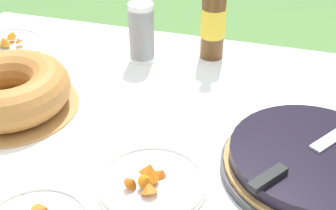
{
  "coord_description": "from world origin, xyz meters",
  "views": [
    {
      "loc": [
        0.31,
        -0.82,
        1.35
      ],
      "look_at": [
        0.06,
        0.03,
        0.77
      ],
      "focal_mm": 50.0,
      "sensor_mm": 36.0,
      "label": 1
    }
  ],
  "objects_px": {
    "berry_tart": "(311,162)",
    "cup_stack": "(141,33)",
    "serving_knife": "(305,155)",
    "cider_bottle_amber": "(214,15)",
    "bundt_cake": "(8,90)",
    "snack_plate_left": "(6,44)",
    "snack_plate_near": "(152,182)"
  },
  "relations": [
    {
      "from": "bundt_cake",
      "to": "snack_plate_left",
      "type": "bearing_deg",
      "value": 125.01
    },
    {
      "from": "cider_bottle_amber",
      "to": "cup_stack",
      "type": "bearing_deg",
      "value": -156.27
    },
    {
      "from": "berry_tart",
      "to": "snack_plate_near",
      "type": "distance_m",
      "value": 0.33
    },
    {
      "from": "serving_knife",
      "to": "cup_stack",
      "type": "xyz_separation_m",
      "value": [
        -0.48,
        0.39,
        0.02
      ]
    },
    {
      "from": "berry_tart",
      "to": "cup_stack",
      "type": "distance_m",
      "value": 0.62
    },
    {
      "from": "serving_knife",
      "to": "cup_stack",
      "type": "relative_size",
      "value": 1.84
    },
    {
      "from": "cup_stack",
      "to": "cider_bottle_amber",
      "type": "xyz_separation_m",
      "value": [
        0.19,
        0.08,
        0.04
      ]
    },
    {
      "from": "snack_plate_left",
      "to": "cup_stack",
      "type": "bearing_deg",
      "value": 5.54
    },
    {
      "from": "cup_stack",
      "to": "cider_bottle_amber",
      "type": "distance_m",
      "value": 0.21
    },
    {
      "from": "berry_tart",
      "to": "cup_stack",
      "type": "height_order",
      "value": "cup_stack"
    },
    {
      "from": "serving_knife",
      "to": "snack_plate_near",
      "type": "xyz_separation_m",
      "value": [
        -0.28,
        -0.11,
        -0.05
      ]
    },
    {
      "from": "berry_tart",
      "to": "bundt_cake",
      "type": "bearing_deg",
      "value": 177.19
    },
    {
      "from": "berry_tart",
      "to": "serving_knife",
      "type": "bearing_deg",
      "value": -124.27
    },
    {
      "from": "berry_tart",
      "to": "cider_bottle_amber",
      "type": "xyz_separation_m",
      "value": [
        -0.3,
        0.45,
        0.1
      ]
    },
    {
      "from": "bundt_cake",
      "to": "serving_knife",
      "type": "bearing_deg",
      "value": -4.84
    },
    {
      "from": "serving_knife",
      "to": "cider_bottle_amber",
      "type": "distance_m",
      "value": 0.56
    },
    {
      "from": "berry_tart",
      "to": "bundt_cake",
      "type": "height_order",
      "value": "bundt_cake"
    },
    {
      "from": "serving_knife",
      "to": "snack_plate_left",
      "type": "bearing_deg",
      "value": 103.12
    },
    {
      "from": "berry_tart",
      "to": "cider_bottle_amber",
      "type": "height_order",
      "value": "cider_bottle_amber"
    },
    {
      "from": "serving_knife",
      "to": "snack_plate_left",
      "type": "distance_m",
      "value": 0.98
    },
    {
      "from": "cup_stack",
      "to": "cider_bottle_amber",
      "type": "bearing_deg",
      "value": 23.73
    },
    {
      "from": "berry_tart",
      "to": "snack_plate_near",
      "type": "height_order",
      "value": "berry_tart"
    },
    {
      "from": "berry_tart",
      "to": "serving_knife",
      "type": "relative_size",
      "value": 1.13
    },
    {
      "from": "cup_stack",
      "to": "cider_bottle_amber",
      "type": "height_order",
      "value": "cider_bottle_amber"
    },
    {
      "from": "berry_tart",
      "to": "cup_stack",
      "type": "xyz_separation_m",
      "value": [
        -0.49,
        0.37,
        0.06
      ]
    },
    {
      "from": "berry_tart",
      "to": "cider_bottle_amber",
      "type": "distance_m",
      "value": 0.55
    },
    {
      "from": "snack_plate_left",
      "to": "serving_knife",
      "type": "bearing_deg",
      "value": -21.14
    },
    {
      "from": "bundt_cake",
      "to": "cider_bottle_amber",
      "type": "xyz_separation_m",
      "value": [
        0.42,
        0.42,
        0.08
      ]
    },
    {
      "from": "serving_knife",
      "to": "cider_bottle_amber",
      "type": "relative_size",
      "value": 0.95
    },
    {
      "from": "bundt_cake",
      "to": "snack_plate_left",
      "type": "xyz_separation_m",
      "value": [
        -0.2,
        0.29,
        -0.04
      ]
    },
    {
      "from": "berry_tart",
      "to": "serving_knife",
      "type": "xyz_separation_m",
      "value": [
        -0.02,
        -0.02,
        0.04
      ]
    },
    {
      "from": "cider_bottle_amber",
      "to": "serving_knife",
      "type": "bearing_deg",
      "value": -58.89
    }
  ]
}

